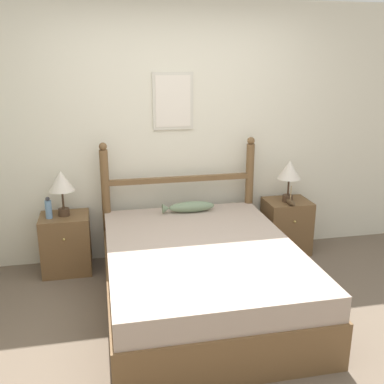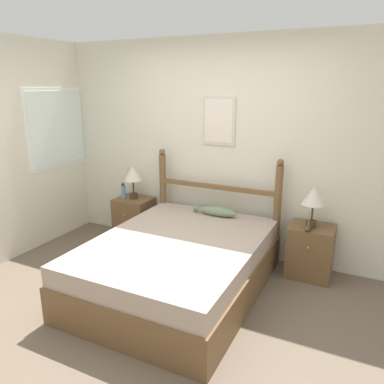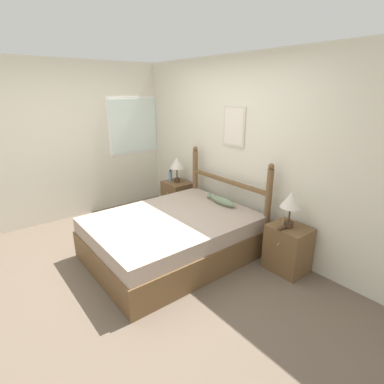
% 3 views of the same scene
% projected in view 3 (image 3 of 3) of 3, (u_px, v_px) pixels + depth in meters
% --- Properties ---
extents(ground_plane, '(16.00, 16.00, 0.00)m').
position_uv_depth(ground_plane, '(133.00, 269.00, 3.68)').
color(ground_plane, brown).
extents(wall_back, '(6.40, 0.08, 2.55)m').
position_uv_depth(wall_back, '(236.00, 150.00, 4.28)').
color(wall_back, beige).
rests_on(wall_back, ground_plane).
extents(wall_left, '(0.08, 6.40, 2.55)m').
position_uv_depth(wall_left, '(67.00, 142.00, 4.85)').
color(wall_left, beige).
rests_on(wall_left, ground_plane).
extents(bed, '(1.55, 2.05, 0.55)m').
position_uv_depth(bed, '(172.00, 237.00, 3.91)').
color(bed, brown).
rests_on(bed, ground_plane).
extents(headboard, '(1.55, 0.08, 1.25)m').
position_uv_depth(headboard, '(227.00, 193.00, 4.36)').
color(headboard, brown).
rests_on(headboard, ground_plane).
extents(nightstand_left, '(0.46, 0.41, 0.57)m').
position_uv_depth(nightstand_left, '(177.00, 198.00, 5.28)').
color(nightstand_left, brown).
rests_on(nightstand_left, ground_plane).
extents(nightstand_right, '(0.46, 0.41, 0.57)m').
position_uv_depth(nightstand_right, '(288.00, 248.00, 3.59)').
color(nightstand_right, brown).
rests_on(nightstand_right, ground_plane).
extents(table_lamp_left, '(0.24, 0.24, 0.44)m').
position_uv_depth(table_lamp_left, '(177.00, 164.00, 5.08)').
color(table_lamp_left, '#422D1E').
rests_on(table_lamp_left, nightstand_left).
extents(table_lamp_right, '(0.24, 0.24, 0.44)m').
position_uv_depth(table_lamp_right, '(291.00, 201.00, 3.39)').
color(table_lamp_right, '#422D1E').
rests_on(table_lamp_right, nightstand_right).
extents(bottle, '(0.06, 0.06, 0.21)m').
position_uv_depth(bottle, '(170.00, 176.00, 5.22)').
color(bottle, '#668CB2').
rests_on(bottle, nightstand_left).
extents(model_boat, '(0.06, 0.18, 0.20)m').
position_uv_depth(model_boat, '(282.00, 227.00, 3.44)').
color(model_boat, '#4C3823').
rests_on(model_boat, nightstand_right).
extents(fish_pillow, '(0.52, 0.13, 0.11)m').
position_uv_depth(fish_pillow, '(222.00, 201.00, 4.23)').
color(fish_pillow, gray).
rests_on(fish_pillow, bed).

